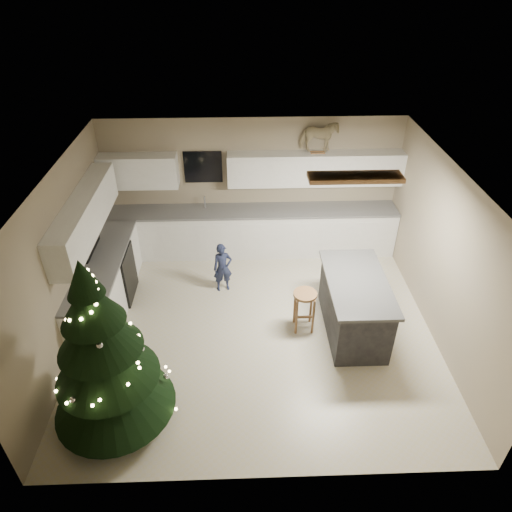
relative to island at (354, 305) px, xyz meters
name	(u,v)px	position (x,y,z in m)	size (l,w,h in m)	color
ground_plane	(257,327)	(-1.50, 0.07, -0.48)	(5.50, 5.50, 0.00)	beige
room_shell	(259,235)	(-1.48, 0.07, 1.27)	(5.52, 5.02, 2.61)	gray
cabinetry	(203,234)	(-2.41, 1.72, 0.28)	(5.50, 3.20, 2.00)	white
island	(354,305)	(0.00, 0.00, 0.00)	(0.90, 1.70, 0.95)	black
bar_stool	(305,302)	(-0.76, 0.05, 0.05)	(0.37, 0.37, 0.70)	brown
christmas_tree	(105,362)	(-3.35, -1.53, 0.54)	(1.56, 1.50, 2.48)	#3F2816
toddler	(223,268)	(-2.05, 1.09, -0.02)	(0.33, 0.22, 0.92)	#19273B
rocking_horse	(319,137)	(-0.33, 2.40, 1.82)	(0.68, 0.34, 0.58)	brown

